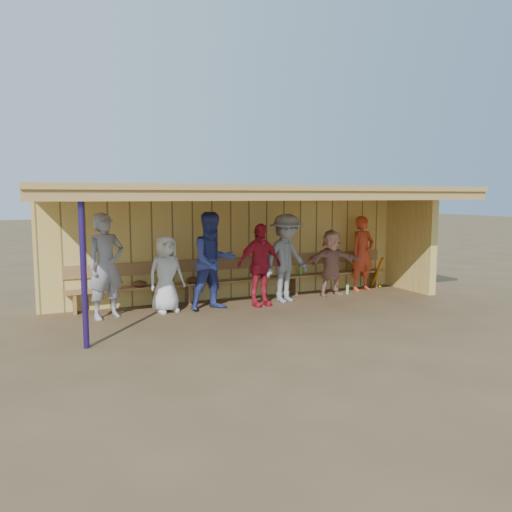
{
  "coord_description": "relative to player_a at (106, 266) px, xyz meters",
  "views": [
    {
      "loc": [
        -4.21,
        -9.21,
        2.3
      ],
      "look_at": [
        0.0,
        0.35,
        1.05
      ],
      "focal_mm": 35.0,
      "sensor_mm": 36.0,
      "label": 1
    }
  ],
  "objects": [
    {
      "name": "dugout_equipment",
      "position": [
        2.41,
        0.56,
        -0.51
      ],
      "size": [
        6.17,
        0.62,
        0.8
      ],
      "color": "orange",
      "rests_on": "ground"
    },
    {
      "name": "player_b",
      "position": [
        1.15,
        0.04,
        -0.23
      ],
      "size": [
        0.85,
        0.66,
        1.54
      ],
      "primitive_type": "imported",
      "rotation": [
        0.0,
        0.0,
        0.25
      ],
      "color": "silver",
      "rests_on": "ground"
    },
    {
      "name": "player_g",
      "position": [
        6.1,
        0.38,
        -0.09
      ],
      "size": [
        0.71,
        0.52,
        1.82
      ],
      "primitive_type": "imported",
      "rotation": [
        0.0,
        0.0,
        0.13
      ],
      "color": "red",
      "rests_on": "ground"
    },
    {
      "name": "player_a",
      "position": [
        0.0,
        0.0,
        0.0
      ],
      "size": [
        0.85,
        0.71,
        2.0
      ],
      "primitive_type": "imported",
      "rotation": [
        0.0,
        0.0,
        0.37
      ],
      "color": "gray",
      "rests_on": "ground"
    },
    {
      "name": "bench",
      "position": [
        3.05,
        0.69,
        -0.47
      ],
      "size": [
        7.6,
        0.34,
        0.93
      ],
      "color": "#A67A47",
      "rests_on": "ground"
    },
    {
      "name": "player_f",
      "position": [
        5.08,
        0.16,
        -0.23
      ],
      "size": [
        1.44,
        0.51,
        1.54
      ],
      "primitive_type": "imported",
      "rotation": [
        0.0,
        0.0,
        -0.04
      ],
      "color": "tan",
      "rests_on": "ground"
    },
    {
      "name": "ground",
      "position": [
        3.05,
        -0.43,
        -1.0
      ],
      "size": [
        90.0,
        90.0,
        0.0
      ],
      "primitive_type": "plane",
      "color": "brown",
      "rests_on": "ground"
    },
    {
      "name": "player_c",
      "position": [
        2.08,
        -0.12,
        -0.0
      ],
      "size": [
        1.05,
        0.87,
        1.99
      ],
      "primitive_type": "imported",
      "rotation": [
        0.0,
        0.0,
        0.12
      ],
      "color": "#354193",
      "rests_on": "ground"
    },
    {
      "name": "dugout_structure",
      "position": [
        3.44,
        0.26,
        0.7
      ],
      "size": [
        8.8,
        3.2,
        2.5
      ],
      "color": "#E6C362",
      "rests_on": "ground"
    },
    {
      "name": "player_d",
      "position": [
        3.09,
        -0.18,
        -0.13
      ],
      "size": [
        1.06,
        0.53,
        1.74
      ],
      "primitive_type": "imported",
      "rotation": [
        0.0,
        0.0,
        0.11
      ],
      "color": "red",
      "rests_on": "ground"
    },
    {
      "name": "player_e",
      "position": [
        3.79,
        -0.04,
        -0.04
      ],
      "size": [
        1.41,
        1.09,
        1.93
      ],
      "primitive_type": "imported",
      "rotation": [
        0.0,
        0.0,
        0.35
      ],
      "color": "gray",
      "rests_on": "ground"
    }
  ]
}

